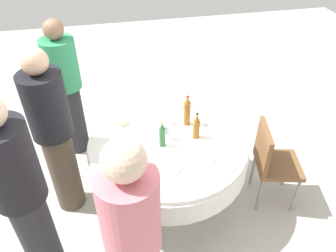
# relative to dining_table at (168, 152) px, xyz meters

# --- Properties ---
(ground_plane) EXTENTS (10.00, 10.00, 0.00)m
(ground_plane) POSITION_rel_dining_table_xyz_m (0.00, 0.00, -0.59)
(ground_plane) COLOR #B7B2A8
(dining_table) EXTENTS (1.45, 1.45, 0.74)m
(dining_table) POSITION_rel_dining_table_xyz_m (0.00, 0.00, 0.00)
(dining_table) COLOR white
(dining_table) RESTS_ON ground_plane
(bottle_amber_mid) EXTENTS (0.06, 0.06, 0.31)m
(bottle_amber_mid) POSITION_rel_dining_table_xyz_m (-0.22, -0.19, 0.29)
(bottle_amber_mid) COLOR #8C5619
(bottle_amber_mid) RESTS_ON dining_table
(bottle_amber_far) EXTENTS (0.06, 0.06, 0.26)m
(bottle_amber_far) POSITION_rel_dining_table_xyz_m (-0.25, 0.02, 0.27)
(bottle_amber_far) COLOR #8C5619
(bottle_amber_far) RESTS_ON dining_table
(bottle_green_outer) EXTENTS (0.06, 0.06, 0.25)m
(bottle_green_outer) POSITION_rel_dining_table_xyz_m (0.06, 0.07, 0.26)
(bottle_green_outer) COLOR #2D6B38
(bottle_green_outer) RESTS_ON dining_table
(bottle_amber_north) EXTENTS (0.07, 0.07, 0.28)m
(bottle_amber_north) POSITION_rel_dining_table_xyz_m (0.43, 0.34, 0.28)
(bottle_amber_north) COLOR #8C5619
(bottle_amber_north) RESTS_ON dining_table
(wine_glass_north) EXTENTS (0.06, 0.06, 0.16)m
(wine_glass_north) POSITION_rel_dining_table_xyz_m (0.01, -0.01, 0.26)
(wine_glass_north) COLOR white
(wine_glass_north) RESTS_ON dining_table
(wine_glass_inner) EXTENTS (0.07, 0.07, 0.16)m
(wine_glass_inner) POSITION_rel_dining_table_xyz_m (0.00, -0.26, 0.26)
(wine_glass_inner) COLOR white
(wine_glass_inner) RESTS_ON dining_table
(plate_west) EXTENTS (0.24, 0.24, 0.04)m
(plate_west) POSITION_rel_dining_table_xyz_m (0.37, -0.30, 0.16)
(plate_west) COLOR white
(plate_west) RESTS_ON dining_table
(plate_front) EXTENTS (0.26, 0.26, 0.02)m
(plate_front) POSITION_rel_dining_table_xyz_m (0.08, 0.32, 0.15)
(plate_front) COLOR white
(plate_front) RESTS_ON dining_table
(plate_near) EXTENTS (0.23, 0.23, 0.04)m
(plate_near) POSITION_rel_dining_table_xyz_m (-0.26, -0.47, 0.16)
(plate_near) COLOR white
(plate_near) RESTS_ON dining_table
(plate_left) EXTENTS (0.25, 0.25, 0.02)m
(plate_left) POSITION_rel_dining_table_xyz_m (-0.23, 0.28, 0.15)
(plate_left) COLOR white
(plate_left) RESTS_ON dining_table
(fork_far) EXTENTS (0.18, 0.07, 0.00)m
(fork_far) POSITION_rel_dining_table_xyz_m (0.36, -0.04, 0.15)
(fork_far) COLOR silver
(fork_far) RESTS_ON dining_table
(knife_outer) EXTENTS (0.11, 0.16, 0.00)m
(knife_outer) POSITION_rel_dining_table_xyz_m (-0.43, -0.19, 0.15)
(knife_outer) COLOR silver
(knife_outer) RESTS_ON dining_table
(spoon_north) EXTENTS (0.15, 0.12, 0.00)m
(spoon_north) POSITION_rel_dining_table_xyz_m (-0.47, 0.18, 0.15)
(spoon_north) COLOR silver
(spoon_north) RESTS_ON dining_table
(folded_napkin) EXTENTS (0.14, 0.14, 0.02)m
(folded_napkin) POSITION_rel_dining_table_xyz_m (0.03, -0.50, 0.16)
(folded_napkin) COLOR white
(folded_napkin) RESTS_ON dining_table
(person_mid) EXTENTS (0.34, 0.34, 1.70)m
(person_mid) POSITION_rel_dining_table_xyz_m (1.12, 0.57, 0.30)
(person_mid) COLOR #26262B
(person_mid) RESTS_ON ground_plane
(person_far) EXTENTS (0.34, 0.34, 1.66)m
(person_far) POSITION_rel_dining_table_xyz_m (0.96, -0.11, 0.27)
(person_far) COLOR #4C3F33
(person_far) RESTS_ON ground_plane
(person_outer) EXTENTS (0.34, 0.34, 1.67)m
(person_outer) POSITION_rel_dining_table_xyz_m (0.43, 1.05, 0.29)
(person_outer) COLOR #4C3F33
(person_outer) RESTS_ON ground_plane
(person_north) EXTENTS (0.34, 0.34, 1.56)m
(person_north) POSITION_rel_dining_table_xyz_m (0.90, -0.95, 0.22)
(person_north) COLOR #26262B
(person_north) RESTS_ON ground_plane
(chair_right) EXTENTS (0.48, 0.48, 0.87)m
(chair_right) POSITION_rel_dining_table_xyz_m (-0.93, 0.22, -0.07)
(chair_right) COLOR brown
(chair_right) RESTS_ON ground_plane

